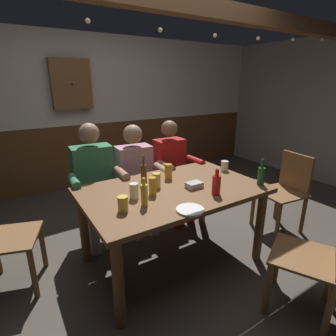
{
  "coord_description": "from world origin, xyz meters",
  "views": [
    {
      "loc": [
        -1.19,
        -2.01,
        1.64
      ],
      "look_at": [
        0.0,
        -0.12,
        0.91
      ],
      "focal_mm": 28.32,
      "sensor_mm": 36.0,
      "label": 1
    }
  ],
  "objects_px": {
    "bottle_1": "(261,175)",
    "person_2": "(173,167)",
    "bottle_3": "(216,184)",
    "bottle_0": "(144,194)",
    "dining_table": "(173,199)",
    "chair_empty_near_right": "(318,257)",
    "pint_glass_5": "(157,180)",
    "person_0": "(95,179)",
    "plate_0": "(190,210)",
    "pint_glass_0": "(134,191)",
    "person_1": "(137,174)",
    "wall_dart_cabinet": "(71,84)",
    "pint_glass_4": "(225,166)",
    "chair_empty_far_end": "(286,190)",
    "condiment_caddy": "(194,185)",
    "pint_glass_2": "(168,171)",
    "bottle_2": "(144,173)",
    "pint_glass_3": "(123,204)",
    "pint_glass_1": "(153,186)"
  },
  "relations": [
    {
      "from": "bottle_1",
      "to": "wall_dart_cabinet",
      "type": "xyz_separation_m",
      "value": [
        -0.96,
        2.69,
        0.77
      ]
    },
    {
      "from": "person_1",
      "to": "bottle_0",
      "type": "bearing_deg",
      "value": 72.57
    },
    {
      "from": "chair_empty_near_right",
      "to": "pint_glass_0",
      "type": "distance_m",
      "value": 1.42
    },
    {
      "from": "bottle_1",
      "to": "wall_dart_cabinet",
      "type": "bearing_deg",
      "value": 109.67
    },
    {
      "from": "pint_glass_2",
      "to": "person_1",
      "type": "bearing_deg",
      "value": 101.18
    },
    {
      "from": "bottle_1",
      "to": "pint_glass_3",
      "type": "relative_size",
      "value": 2.1
    },
    {
      "from": "pint_glass_0",
      "to": "pint_glass_1",
      "type": "bearing_deg",
      "value": -4.83
    },
    {
      "from": "person_1",
      "to": "bottle_0",
      "type": "relative_size",
      "value": 5.42
    },
    {
      "from": "dining_table",
      "to": "bottle_0",
      "type": "xyz_separation_m",
      "value": [
        -0.37,
        -0.17,
        0.19
      ]
    },
    {
      "from": "chair_empty_near_right",
      "to": "bottle_3",
      "type": "bearing_deg",
      "value": 84.92
    },
    {
      "from": "dining_table",
      "to": "person_1",
      "type": "bearing_deg",
      "value": 90.43
    },
    {
      "from": "bottle_1",
      "to": "person_2",
      "type": "bearing_deg",
      "value": 103.07
    },
    {
      "from": "bottle_3",
      "to": "bottle_0",
      "type": "bearing_deg",
      "value": 167.58
    },
    {
      "from": "bottle_0",
      "to": "pint_glass_0",
      "type": "height_order",
      "value": "bottle_0"
    },
    {
      "from": "condiment_caddy",
      "to": "wall_dart_cabinet",
      "type": "xyz_separation_m",
      "value": [
        -0.4,
        2.42,
        0.83
      ]
    },
    {
      "from": "chair_empty_near_right",
      "to": "plate_0",
      "type": "height_order",
      "value": "chair_empty_near_right"
    },
    {
      "from": "person_2",
      "to": "wall_dart_cabinet",
      "type": "distance_m",
      "value": 1.99
    },
    {
      "from": "pint_glass_3",
      "to": "plate_0",
      "type": "bearing_deg",
      "value": -31.52
    },
    {
      "from": "condiment_caddy",
      "to": "bottle_2",
      "type": "xyz_separation_m",
      "value": [
        -0.32,
        0.34,
        0.07
      ]
    },
    {
      "from": "bottle_0",
      "to": "pint_glass_0",
      "type": "distance_m",
      "value": 0.16
    },
    {
      "from": "condiment_caddy",
      "to": "bottle_3",
      "type": "relative_size",
      "value": 0.63
    },
    {
      "from": "bottle_0",
      "to": "bottle_2",
      "type": "distance_m",
      "value": 0.47
    },
    {
      "from": "dining_table",
      "to": "pint_glass_3",
      "type": "xyz_separation_m",
      "value": [
        -0.54,
        -0.17,
        0.16
      ]
    },
    {
      "from": "plate_0",
      "to": "pint_glass_3",
      "type": "relative_size",
      "value": 1.79
    },
    {
      "from": "chair_empty_far_end",
      "to": "bottle_2",
      "type": "height_order",
      "value": "bottle_2"
    },
    {
      "from": "pint_glass_0",
      "to": "bottle_3",
      "type": "bearing_deg",
      "value": -25.37
    },
    {
      "from": "condiment_caddy",
      "to": "pint_glass_1",
      "type": "xyz_separation_m",
      "value": [
        -0.38,
        0.07,
        0.05
      ]
    },
    {
      "from": "pint_glass_4",
      "to": "wall_dart_cabinet",
      "type": "distance_m",
      "value": 2.55
    },
    {
      "from": "dining_table",
      "to": "pint_glass_4",
      "type": "distance_m",
      "value": 0.75
    },
    {
      "from": "condiment_caddy",
      "to": "bottle_1",
      "type": "bearing_deg",
      "value": -25.23
    },
    {
      "from": "dining_table",
      "to": "chair_empty_near_right",
      "type": "height_order",
      "value": "chair_empty_near_right"
    },
    {
      "from": "bottle_2",
      "to": "pint_glass_0",
      "type": "distance_m",
      "value": 0.35
    },
    {
      "from": "person_0",
      "to": "bottle_1",
      "type": "bearing_deg",
      "value": 141.04
    },
    {
      "from": "person_0",
      "to": "pint_glass_0",
      "type": "height_order",
      "value": "person_0"
    },
    {
      "from": "pint_glass_4",
      "to": "wall_dart_cabinet",
      "type": "bearing_deg",
      "value": 113.36
    },
    {
      "from": "person_0",
      "to": "bottle_3",
      "type": "distance_m",
      "value": 1.26
    },
    {
      "from": "pint_glass_4",
      "to": "person_2",
      "type": "bearing_deg",
      "value": 112.16
    },
    {
      "from": "bottle_3",
      "to": "chair_empty_far_end",
      "type": "bearing_deg",
      "value": 6.01
    },
    {
      "from": "pint_glass_4",
      "to": "pint_glass_5",
      "type": "bearing_deg",
      "value": -178.93
    },
    {
      "from": "person_1",
      "to": "wall_dart_cabinet",
      "type": "xyz_separation_m",
      "value": [
        -0.23,
        1.6,
        0.94
      ]
    },
    {
      "from": "chair_empty_far_end",
      "to": "condiment_caddy",
      "type": "distance_m",
      "value": 1.28
    },
    {
      "from": "pint_glass_5",
      "to": "person_0",
      "type": "bearing_deg",
      "value": 119.58
    },
    {
      "from": "person_0",
      "to": "plate_0",
      "type": "distance_m",
      "value": 1.21
    },
    {
      "from": "plate_0",
      "to": "pint_glass_5",
      "type": "bearing_deg",
      "value": 88.07
    },
    {
      "from": "person_1",
      "to": "bottle_3",
      "type": "xyz_separation_m",
      "value": [
        0.24,
        -1.03,
        0.17
      ]
    },
    {
      "from": "bottle_1",
      "to": "pint_glass_0",
      "type": "relative_size",
      "value": 1.91
    },
    {
      "from": "chair_empty_near_right",
      "to": "pint_glass_3",
      "type": "bearing_deg",
      "value": 113.94
    },
    {
      "from": "chair_empty_near_right",
      "to": "bottle_2",
      "type": "height_order",
      "value": "bottle_2"
    },
    {
      "from": "chair_empty_far_end",
      "to": "pint_glass_2",
      "type": "relative_size",
      "value": 6.04
    },
    {
      "from": "plate_0",
      "to": "pint_glass_0",
      "type": "relative_size",
      "value": 1.63
    }
  ]
}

